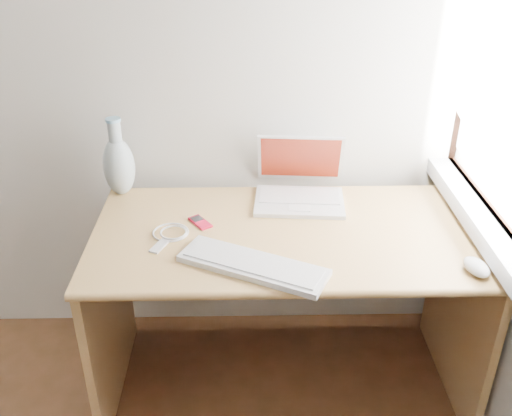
{
  "coord_description": "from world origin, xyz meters",
  "views": [
    {
      "loc": [
        0.88,
        -0.4,
        1.78
      ],
      "look_at": [
        0.92,
        1.35,
        0.81
      ],
      "focal_mm": 40.0,
      "sensor_mm": 36.0,
      "label": 1
    }
  ],
  "objects_px": {
    "desk": "(285,266)",
    "external_keyboard": "(253,265)",
    "vase": "(119,164)",
    "laptop": "(299,186)"
  },
  "relations": [
    {
      "from": "desk",
      "to": "external_keyboard",
      "type": "xyz_separation_m",
      "value": [
        -0.13,
        -0.31,
        0.22
      ]
    },
    {
      "from": "desk",
      "to": "vase",
      "type": "relative_size",
      "value": 4.4
    },
    {
      "from": "laptop",
      "to": "vase",
      "type": "distance_m",
      "value": 0.7
    },
    {
      "from": "laptop",
      "to": "external_keyboard",
      "type": "bearing_deg",
      "value": -106.66
    },
    {
      "from": "desk",
      "to": "laptop",
      "type": "relative_size",
      "value": 3.87
    },
    {
      "from": "desk",
      "to": "laptop",
      "type": "distance_m",
      "value": 0.31
    },
    {
      "from": "desk",
      "to": "laptop",
      "type": "bearing_deg",
      "value": 70.48
    },
    {
      "from": "external_keyboard",
      "to": "vase",
      "type": "distance_m",
      "value": 0.74
    },
    {
      "from": "laptop",
      "to": "external_keyboard",
      "type": "xyz_separation_m",
      "value": [
        -0.19,
        -0.47,
        -0.04
      ]
    },
    {
      "from": "vase",
      "to": "external_keyboard",
      "type": "bearing_deg",
      "value": -45.76
    }
  ]
}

